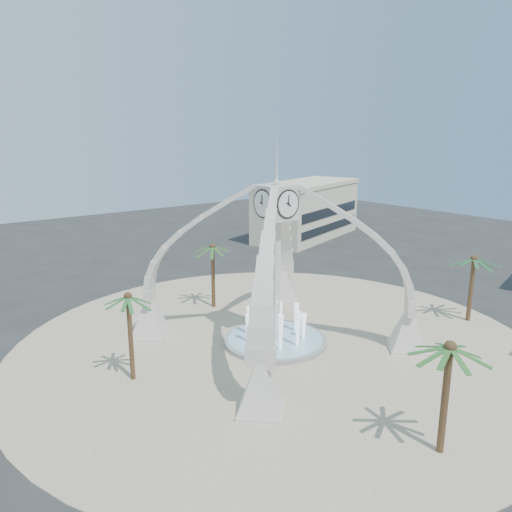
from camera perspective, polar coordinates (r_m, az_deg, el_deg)
ground at (r=39.51m, az=2.18°, el=-9.92°), size 140.00×140.00×0.00m
plaza at (r=39.50m, az=2.18°, el=-9.88°), size 40.00×40.00×0.06m
clock_tower at (r=37.36m, az=2.28°, el=-0.78°), size 17.94×17.94×16.30m
fountain at (r=39.40m, az=2.19°, el=-9.54°), size 8.00×8.00×3.62m
building_ne at (r=77.91m, az=5.86°, el=5.29°), size 21.87×14.17×8.60m
palm_east at (r=46.06m, az=23.68°, el=-0.37°), size 4.94×4.94×6.34m
palm_west at (r=32.96m, az=-14.42°, el=-4.66°), size 4.28×4.28×6.45m
palm_north at (r=45.70m, az=-5.00°, el=0.99°), size 4.35×4.35×6.56m
palm_south at (r=26.43m, az=21.30°, el=-9.84°), size 4.20×4.20×6.59m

